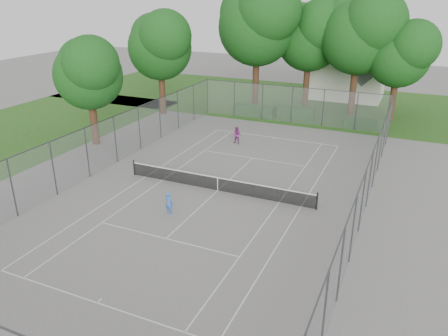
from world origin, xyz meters
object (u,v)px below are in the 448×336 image
at_px(tennis_net, 218,183).
at_px(woman_player, 237,135).
at_px(house, 350,63).
at_px(girl_player, 169,203).

height_order(tennis_net, woman_player, woman_player).
distance_m(tennis_net, house, 30.44).
relative_size(tennis_net, woman_player, 8.76).
bearing_deg(house, girl_player, -97.27).
distance_m(house, girl_player, 34.44).
distance_m(tennis_net, woman_player, 9.37).
distance_m(house, woman_player, 21.97).
height_order(tennis_net, house, house).
relative_size(house, girl_player, 7.34).
bearing_deg(tennis_net, house, 84.18).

